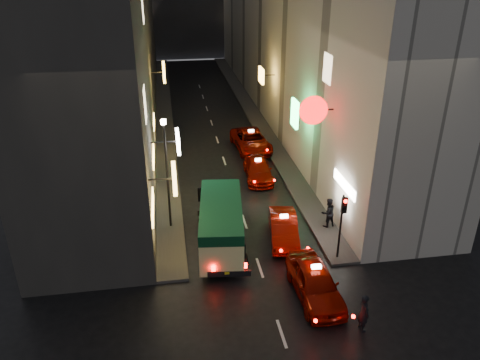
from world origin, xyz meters
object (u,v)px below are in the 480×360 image
taxi_near (315,280)px  traffic_light (343,214)px  minibus (221,221)px  lamp_post (167,167)px  pedestrian_crossing (364,310)px

taxi_near → traffic_light: traffic_light is taller
minibus → lamp_post: bearing=136.4°
lamp_post → traffic_light: bearing=-28.9°
pedestrian_crossing → traffic_light: traffic_light is taller
minibus → pedestrian_crossing: 8.43m
minibus → lamp_post: 4.12m
pedestrian_crossing → taxi_near: bearing=23.0°
traffic_light → lamp_post: (-8.20, 4.53, 1.04)m
minibus → taxi_near: size_ratio=1.11×
minibus → traffic_light: bearing=-20.3°
taxi_near → lamp_post: bearing=131.7°
taxi_near → traffic_light: bearing=50.4°
taxi_near → pedestrian_crossing: (1.30, -2.31, 0.09)m
traffic_light → lamp_post: 9.42m
minibus → traffic_light: (5.63, -2.08, 1.07)m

